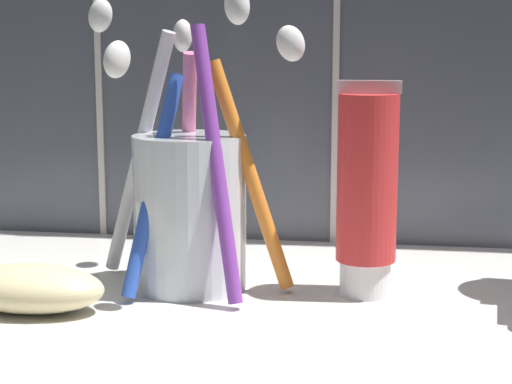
# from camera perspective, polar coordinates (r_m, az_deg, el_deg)

# --- Properties ---
(sink_counter) EXTENTS (0.76, 0.39, 0.02)m
(sink_counter) POSITION_cam_1_polar(r_m,az_deg,el_deg) (0.51, 1.58, -9.34)
(sink_counter) COLOR silver
(sink_counter) RESTS_ON ground
(toothbrush_cup) EXTENTS (0.16, 0.12, 0.19)m
(toothbrush_cup) POSITION_cam_1_polar(r_m,az_deg,el_deg) (0.55, -4.45, -0.58)
(toothbrush_cup) COLOR silver
(toothbrush_cup) RESTS_ON sink_counter
(toothpaste_tube) EXTENTS (0.04, 0.04, 0.13)m
(toothpaste_tube) POSITION_cam_1_polar(r_m,az_deg,el_deg) (0.53, 7.41, 0.06)
(toothpaste_tube) COLOR white
(toothpaste_tube) RESTS_ON sink_counter
(soap_bar) EXTENTS (0.09, 0.05, 0.03)m
(soap_bar) POSITION_cam_1_polar(r_m,az_deg,el_deg) (0.52, -14.79, -6.23)
(soap_bar) COLOR beige
(soap_bar) RESTS_ON sink_counter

